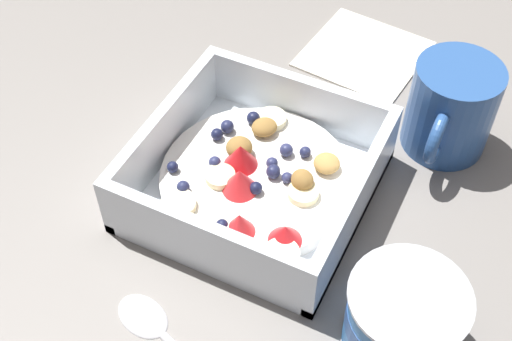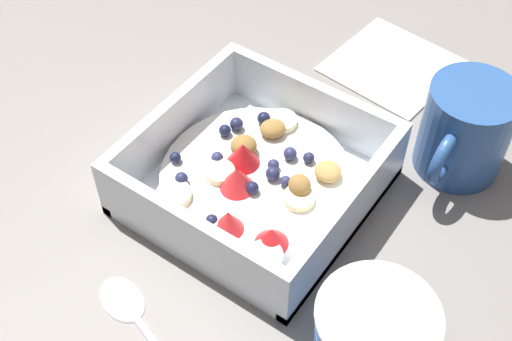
{
  "view_description": "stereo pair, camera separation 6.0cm",
  "coord_description": "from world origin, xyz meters",
  "px_view_note": "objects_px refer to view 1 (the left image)",
  "views": [
    {
      "loc": [
        0.36,
        0.17,
        0.49
      ],
      "look_at": [
        0.01,
        -0.01,
        0.03
      ],
      "focal_mm": 48.29,
      "sensor_mm": 36.0,
      "label": 1
    },
    {
      "loc": [
        0.33,
        0.22,
        0.49
      ],
      "look_at": [
        0.01,
        -0.01,
        0.03
      ],
      "focal_mm": 48.29,
      "sensor_mm": 36.0,
      "label": 2
    }
  ],
  "objects_px": {
    "spoon": "(165,335)",
    "yogurt_cup": "(403,320)",
    "folded_napkin": "(364,53)",
    "fruit_bowl": "(256,179)",
    "coffee_mug": "(450,109)"
  },
  "relations": [
    {
      "from": "coffee_mug",
      "to": "folded_napkin",
      "type": "relative_size",
      "value": 0.91
    },
    {
      "from": "fruit_bowl",
      "to": "coffee_mug",
      "type": "xyz_separation_m",
      "value": [
        -0.14,
        0.13,
        0.02
      ]
    },
    {
      "from": "fruit_bowl",
      "to": "spoon",
      "type": "bearing_deg",
      "value": 0.4
    },
    {
      "from": "spoon",
      "to": "yogurt_cup",
      "type": "bearing_deg",
      "value": 115.13
    },
    {
      "from": "fruit_bowl",
      "to": "yogurt_cup",
      "type": "height_order",
      "value": "yogurt_cup"
    },
    {
      "from": "spoon",
      "to": "yogurt_cup",
      "type": "xyz_separation_m",
      "value": [
        -0.08,
        0.16,
        0.03
      ]
    },
    {
      "from": "fruit_bowl",
      "to": "coffee_mug",
      "type": "distance_m",
      "value": 0.19
    },
    {
      "from": "fruit_bowl",
      "to": "spoon",
      "type": "xyz_separation_m",
      "value": [
        0.16,
        0.0,
        -0.02
      ]
    },
    {
      "from": "yogurt_cup",
      "to": "folded_napkin",
      "type": "relative_size",
      "value": 0.74
    },
    {
      "from": "yogurt_cup",
      "to": "folded_napkin",
      "type": "xyz_separation_m",
      "value": [
        -0.31,
        -0.14,
        -0.03
      ]
    },
    {
      "from": "spoon",
      "to": "folded_napkin",
      "type": "height_order",
      "value": "spoon"
    },
    {
      "from": "spoon",
      "to": "folded_napkin",
      "type": "xyz_separation_m",
      "value": [
        -0.39,
        0.02,
        -0.0
      ]
    },
    {
      "from": "spoon",
      "to": "folded_napkin",
      "type": "bearing_deg",
      "value": 177.28
    },
    {
      "from": "spoon",
      "to": "folded_napkin",
      "type": "distance_m",
      "value": 0.39
    },
    {
      "from": "yogurt_cup",
      "to": "coffee_mug",
      "type": "xyz_separation_m",
      "value": [
        -0.22,
        -0.03,
        0.01
      ]
    }
  ]
}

